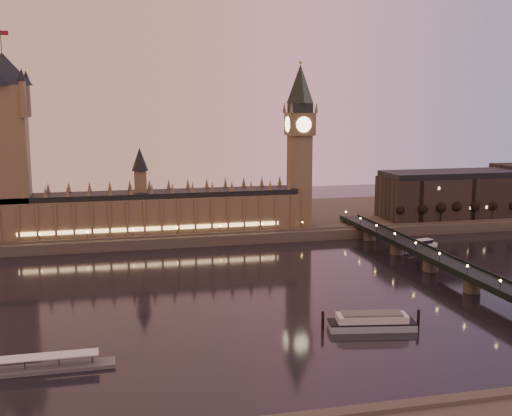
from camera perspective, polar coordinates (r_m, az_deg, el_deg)
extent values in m
plane|color=black|center=(288.54, 0.70, -7.67)|extent=(700.00, 700.00, 0.00)
cube|color=#423D35|center=(450.75, -0.77, -1.05)|extent=(560.00, 130.00, 6.00)
cube|color=brown|center=(395.15, -9.28, -0.59)|extent=(180.00, 26.00, 22.00)
cube|color=black|center=(393.19, -9.33, 1.22)|extent=(180.00, 22.00, 3.20)
cube|color=#FFCC7F|center=(383.00, -9.11, -1.81)|extent=(153.00, 0.25, 2.20)
cube|color=brown|center=(393.29, -21.14, 3.71)|extent=(22.00, 22.00, 88.00)
cone|color=black|center=(392.19, -21.60, 11.43)|extent=(31.68, 31.68, 18.00)
cylinder|color=black|center=(393.18, -21.74, 13.61)|extent=(0.44, 0.44, 12.00)
cube|color=maroon|center=(393.31, -21.45, 14.28)|extent=(4.00, 0.15, 2.50)
cube|color=brown|center=(410.07, 3.87, 2.42)|extent=(13.00, 13.00, 58.00)
cube|color=brown|center=(407.29, 3.92, 7.45)|extent=(16.00, 16.00, 14.00)
cylinder|color=#FFEAA5|center=(399.50, 4.28, 7.41)|extent=(9.60, 0.35, 9.60)
cylinder|color=#FFEAA5|center=(404.91, 2.81, 7.45)|extent=(0.35, 9.60, 9.60)
cube|color=black|center=(407.08, 3.94, 8.86)|extent=(13.00, 13.00, 6.00)
cone|color=black|center=(407.22, 3.96, 10.97)|extent=(17.68, 17.68, 24.00)
sphere|color=gold|center=(407.79, 3.98, 12.79)|extent=(2.00, 2.00, 2.00)
cube|color=black|center=(320.88, 16.90, -4.84)|extent=(13.00, 260.00, 2.00)
cube|color=black|center=(317.42, 15.93, -4.67)|extent=(0.60, 260.00, 1.00)
cube|color=black|center=(323.72, 17.88, -4.49)|extent=(0.60, 260.00, 1.00)
cube|color=black|center=(466.17, 17.60, 0.98)|extent=(110.00, 36.00, 28.00)
cube|color=black|center=(464.22, 17.70, 2.93)|extent=(108.00, 34.00, 4.00)
cylinder|color=black|center=(427.12, 12.78, -0.82)|extent=(0.70, 0.70, 9.25)
sphere|color=black|center=(426.32, 12.81, -0.19)|extent=(6.16, 6.16, 6.16)
cylinder|color=black|center=(433.28, 14.40, -0.74)|extent=(0.70, 0.70, 9.25)
sphere|color=black|center=(432.48, 14.42, -0.11)|extent=(6.16, 6.16, 6.16)
cylinder|color=black|center=(439.77, 15.96, -0.67)|extent=(0.70, 0.70, 9.25)
sphere|color=black|center=(438.98, 15.99, -0.05)|extent=(6.16, 6.16, 6.16)
cylinder|color=black|center=(446.58, 17.48, -0.59)|extent=(0.70, 0.70, 9.25)
sphere|color=black|center=(445.80, 17.51, 0.02)|extent=(6.16, 6.16, 6.16)
cylinder|color=black|center=(453.69, 18.95, -0.51)|extent=(0.70, 0.70, 9.25)
sphere|color=black|center=(452.93, 18.99, 0.09)|extent=(6.16, 6.16, 6.16)
cylinder|color=black|center=(461.10, 20.38, -0.44)|extent=(0.70, 0.70, 9.25)
sphere|color=black|center=(460.35, 20.41, 0.15)|extent=(6.16, 6.16, 6.16)
cylinder|color=black|center=(468.78, 21.76, -0.37)|extent=(0.70, 0.70, 9.25)
sphere|color=black|center=(468.04, 21.80, 0.21)|extent=(6.16, 6.16, 6.16)
cube|color=silver|center=(389.85, 14.20, -3.28)|extent=(25.51, 12.13, 2.09)
cube|color=black|center=(389.41, 14.22, -2.98)|extent=(19.00, 9.45, 2.09)
cube|color=silver|center=(389.15, 14.22, -2.80)|extent=(19.54, 9.81, 0.38)
cube|color=#90A5B7|center=(249.51, 10.25, -10.27)|extent=(33.63, 14.80, 2.64)
cube|color=black|center=(248.98, 10.26, -9.93)|extent=(33.63, 14.80, 0.51)
cube|color=silver|center=(248.47, 10.27, -9.58)|extent=(27.45, 12.71, 2.64)
cube|color=#595B5E|center=(247.94, 10.28, -9.22)|extent=(23.27, 10.99, 0.71)
cylinder|color=black|center=(246.15, 5.96, -9.92)|extent=(1.12, 1.12, 6.91)
cylinder|color=black|center=(254.45, 14.23, -9.51)|extent=(1.12, 1.12, 6.91)
cube|color=#595B5E|center=(221.40, -18.20, -13.40)|extent=(43.56, 7.26, 1.24)
cube|color=silver|center=(219.97, -18.53, -12.42)|extent=(35.27, 6.22, 0.31)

